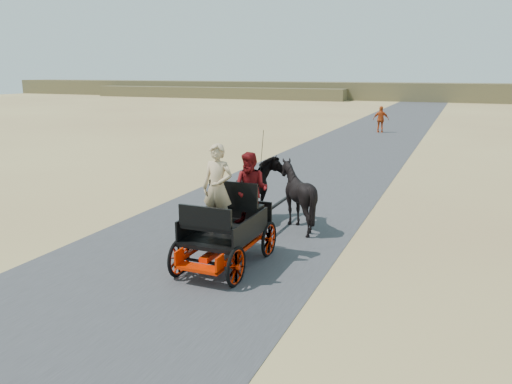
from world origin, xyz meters
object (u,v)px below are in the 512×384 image
at_px(horse_right, 297,195).
at_px(pedestrian, 381,119).
at_px(horse_left, 257,192).
at_px(carriage, 226,248).

bearing_deg(horse_right, pedestrian, -86.48).
height_order(horse_left, horse_right, horse_right).
xyz_separation_m(horse_right, pedestrian, (-1.33, 21.66, 0.01)).
xyz_separation_m(horse_left, pedestrian, (-0.23, 21.66, 0.02)).
relative_size(horse_left, horse_right, 1.18).
relative_size(carriage, horse_right, 1.41).
bearing_deg(horse_left, pedestrian, -89.38).
height_order(horse_left, pedestrian, pedestrian).
bearing_deg(carriage, pedestrian, 91.82).
bearing_deg(horse_right, horse_left, 0.00).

